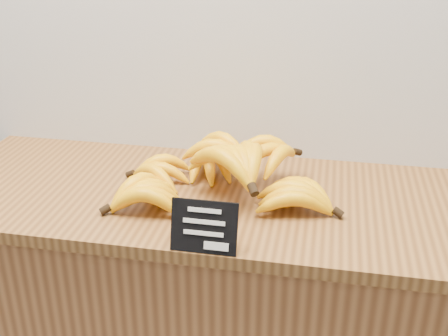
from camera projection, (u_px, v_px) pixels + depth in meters
counter_top at (228, 199)px, 1.36m from camera, size 1.44×0.54×0.03m
chalkboard_sign at (204, 227)px, 1.11m from camera, size 0.13×0.03×0.10m
banana_pile at (220, 171)px, 1.33m from camera, size 0.54×0.36×0.13m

